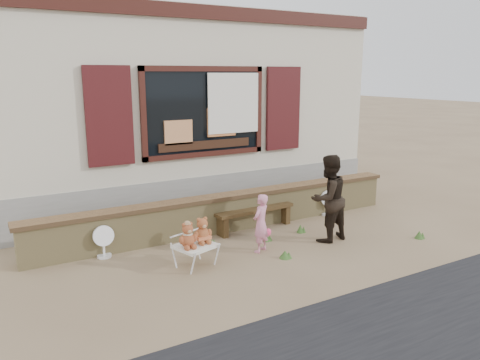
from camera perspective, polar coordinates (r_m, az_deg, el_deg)
ground at (r=7.72m, az=2.23°, el=-8.13°), size 80.00×80.00×0.00m
shopfront at (r=11.29m, az=-9.96°, el=8.79°), size 8.04×5.13×4.00m
brick_wall at (r=8.43m, az=-1.35°, el=-3.85°), size 7.10×0.36×0.67m
bench at (r=8.47m, az=1.73°, el=-4.11°), size 1.58×0.44×0.40m
folding_chair at (r=6.90m, az=-5.48°, el=-8.10°), size 0.66×0.62×0.33m
teddy_bear_left at (r=6.74m, az=-6.42°, el=-6.64°), size 0.34×0.31×0.38m
teddy_bear_right at (r=6.91m, az=-4.64°, el=-6.04°), size 0.35×0.32×0.39m
child at (r=7.37m, az=2.54°, el=-5.28°), size 0.41×0.36×0.94m
adult at (r=7.92m, az=10.70°, el=-2.22°), size 0.77×0.64×1.47m
fan_left at (r=7.50m, az=-16.32°, el=-7.18°), size 0.32×0.22×0.52m
fan_right at (r=9.45m, az=10.62°, el=-2.72°), size 0.34×0.22×0.52m
grass_tufts at (r=7.87m, az=6.44°, el=-7.30°), size 3.57×1.67×0.15m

